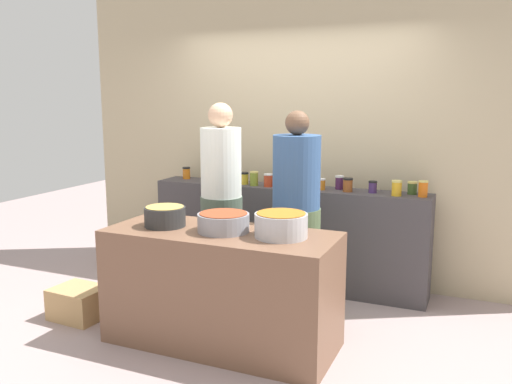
{
  "coord_description": "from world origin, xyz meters",
  "views": [
    {
      "loc": [
        1.73,
        -3.66,
        1.83
      ],
      "look_at": [
        0.0,
        0.35,
        1.05
      ],
      "focal_mm": 37.56,
      "sensor_mm": 36.0,
      "label": 1
    }
  ],
  "objects_px": {
    "preserve_jar_3": "(232,177)",
    "preserve_jar_14": "(423,189)",
    "preserve_jar_5": "(254,179)",
    "cooking_pot_right": "(281,225)",
    "preserve_jar_13": "(412,188)",
    "cook_in_cap": "(296,229)",
    "preserve_jar_2": "(217,177)",
    "preserve_jar_6": "(268,180)",
    "preserve_jar_10": "(348,185)",
    "preserve_jar_7": "(285,180)",
    "preserve_jar_9": "(340,182)",
    "cooking_pot_center": "(223,222)",
    "cook_with_tongs": "(222,215)",
    "preserve_jar_8": "(321,184)",
    "preserve_jar_11": "(373,187)",
    "preserve_jar_4": "(244,178)",
    "cooking_pot_left": "(165,216)",
    "bread_crate": "(79,303)",
    "preserve_jar_0": "(186,173)",
    "preserve_jar_1": "(207,174)",
    "preserve_jar_12": "(397,188)"
  },
  "relations": [
    {
      "from": "preserve_jar_4",
      "to": "cook_in_cap",
      "type": "bearing_deg",
      "value": -43.25
    },
    {
      "from": "preserve_jar_9",
      "to": "cooking_pot_center",
      "type": "height_order",
      "value": "preserve_jar_9"
    },
    {
      "from": "preserve_jar_3",
      "to": "cook_in_cap",
      "type": "relative_size",
      "value": 0.06
    },
    {
      "from": "preserve_jar_2",
      "to": "preserve_jar_5",
      "type": "bearing_deg",
      "value": 0.51
    },
    {
      "from": "preserve_jar_6",
      "to": "cooking_pot_right",
      "type": "xyz_separation_m",
      "value": [
        0.62,
        -1.3,
        -0.09
      ]
    },
    {
      "from": "preserve_jar_13",
      "to": "cook_in_cap",
      "type": "height_order",
      "value": "cook_in_cap"
    },
    {
      "from": "preserve_jar_12",
      "to": "cooking_pot_right",
      "type": "distance_m",
      "value": 1.43
    },
    {
      "from": "preserve_jar_3",
      "to": "cook_with_tongs",
      "type": "bearing_deg",
      "value": -71.85
    },
    {
      "from": "preserve_jar_13",
      "to": "preserve_jar_2",
      "type": "bearing_deg",
      "value": -175.81
    },
    {
      "from": "preserve_jar_13",
      "to": "cook_in_cap",
      "type": "relative_size",
      "value": 0.07
    },
    {
      "from": "preserve_jar_2",
      "to": "cooking_pot_left",
      "type": "bearing_deg",
      "value": -79.15
    },
    {
      "from": "preserve_jar_11",
      "to": "cook_with_tongs",
      "type": "distance_m",
      "value": 1.38
    },
    {
      "from": "preserve_jar_0",
      "to": "preserve_jar_5",
      "type": "bearing_deg",
      "value": -7.94
    },
    {
      "from": "preserve_jar_14",
      "to": "cooking_pot_right",
      "type": "relative_size",
      "value": 0.38
    },
    {
      "from": "preserve_jar_10",
      "to": "cook_in_cap",
      "type": "xyz_separation_m",
      "value": [
        -0.24,
        -0.74,
        -0.26
      ]
    },
    {
      "from": "preserve_jar_8",
      "to": "cook_with_tongs",
      "type": "height_order",
      "value": "cook_with_tongs"
    },
    {
      "from": "preserve_jar_3",
      "to": "preserve_jar_9",
      "type": "height_order",
      "value": "preserve_jar_9"
    },
    {
      "from": "preserve_jar_1",
      "to": "preserve_jar_12",
      "type": "xyz_separation_m",
      "value": [
        1.94,
        -0.13,
        0.01
      ]
    },
    {
      "from": "cooking_pot_left",
      "to": "cooking_pot_right",
      "type": "bearing_deg",
      "value": 3.11
    },
    {
      "from": "preserve_jar_11",
      "to": "bread_crate",
      "type": "bearing_deg",
      "value": -145.63
    },
    {
      "from": "preserve_jar_6",
      "to": "bread_crate",
      "type": "relative_size",
      "value": 0.29
    },
    {
      "from": "preserve_jar_3",
      "to": "preserve_jar_14",
      "type": "distance_m",
      "value": 1.84
    },
    {
      "from": "preserve_jar_9",
      "to": "bread_crate",
      "type": "bearing_deg",
      "value": -139.88
    },
    {
      "from": "preserve_jar_3",
      "to": "preserve_jar_12",
      "type": "xyz_separation_m",
      "value": [
        1.63,
        -0.08,
        0.01
      ]
    },
    {
      "from": "preserve_jar_8",
      "to": "preserve_jar_12",
      "type": "distance_m",
      "value": 0.7
    },
    {
      "from": "preserve_jar_4",
      "to": "cooking_pot_left",
      "type": "distance_m",
      "value": 1.4
    },
    {
      "from": "preserve_jar_0",
      "to": "preserve_jar_7",
      "type": "relative_size",
      "value": 0.94
    },
    {
      "from": "preserve_jar_2",
      "to": "preserve_jar_9",
      "type": "bearing_deg",
      "value": 6.26
    },
    {
      "from": "preserve_jar_7",
      "to": "preserve_jar_13",
      "type": "relative_size",
      "value": 1.17
    },
    {
      "from": "cooking_pot_right",
      "to": "cook_in_cap",
      "type": "relative_size",
      "value": 0.22
    },
    {
      "from": "preserve_jar_5",
      "to": "cooking_pot_right",
      "type": "bearing_deg",
      "value": -59.35
    },
    {
      "from": "preserve_jar_4",
      "to": "preserve_jar_14",
      "type": "bearing_deg",
      "value": -0.27
    },
    {
      "from": "preserve_jar_2",
      "to": "preserve_jar_8",
      "type": "bearing_deg",
      "value": 1.95
    },
    {
      "from": "preserve_jar_1",
      "to": "preserve_jar_6",
      "type": "height_order",
      "value": "preserve_jar_6"
    },
    {
      "from": "preserve_jar_4",
      "to": "preserve_jar_11",
      "type": "relative_size",
      "value": 1.1
    },
    {
      "from": "preserve_jar_0",
      "to": "cooking_pot_right",
      "type": "distance_m",
      "value": 2.14
    },
    {
      "from": "preserve_jar_3",
      "to": "preserve_jar_11",
      "type": "relative_size",
      "value": 0.99
    },
    {
      "from": "preserve_jar_10",
      "to": "cooking_pot_center",
      "type": "height_order",
      "value": "preserve_jar_10"
    },
    {
      "from": "preserve_jar_1",
      "to": "preserve_jar_10",
      "type": "relative_size",
      "value": 0.96
    },
    {
      "from": "preserve_jar_1",
      "to": "cooking_pot_left",
      "type": "relative_size",
      "value": 0.39
    },
    {
      "from": "preserve_jar_3",
      "to": "preserve_jar_8",
      "type": "height_order",
      "value": "preserve_jar_3"
    },
    {
      "from": "cooking_pot_right",
      "to": "preserve_jar_4",
      "type": "bearing_deg",
      "value": 123.65
    },
    {
      "from": "cook_with_tongs",
      "to": "preserve_jar_8",
      "type": "bearing_deg",
      "value": 42.06
    },
    {
      "from": "cooking_pot_left",
      "to": "preserve_jar_8",
      "type": "bearing_deg",
      "value": 60.04
    },
    {
      "from": "preserve_jar_9",
      "to": "preserve_jar_10",
      "type": "bearing_deg",
      "value": -44.61
    },
    {
      "from": "preserve_jar_7",
      "to": "cooking_pot_left",
      "type": "relative_size",
      "value": 0.43
    },
    {
      "from": "preserve_jar_6",
      "to": "preserve_jar_10",
      "type": "bearing_deg",
      "value": 2.52
    },
    {
      "from": "preserve_jar_8",
      "to": "cook_in_cap",
      "type": "height_order",
      "value": "cook_in_cap"
    },
    {
      "from": "preserve_jar_5",
      "to": "cooking_pot_center",
      "type": "xyz_separation_m",
      "value": [
        0.34,
        -1.33,
        -0.11
      ]
    },
    {
      "from": "preserve_jar_1",
      "to": "cook_with_tongs",
      "type": "bearing_deg",
      "value": -53.61
    }
  ]
}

